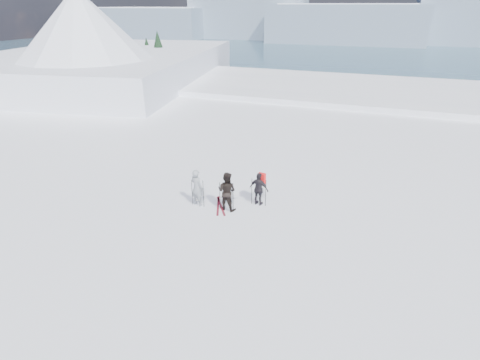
% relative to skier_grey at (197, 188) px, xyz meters
% --- Properties ---
extents(lake_basin, '(820.00, 820.00, 71.62)m').
position_rel_skier_grey_xyz_m(lake_basin, '(3.64, 26.68, -7.33)').
color(lake_basin, white).
rests_on(lake_basin, ground).
extents(far_mountain_range, '(770.00, 110.00, 53.00)m').
position_rel_skier_grey_xyz_m(far_mountain_range, '(33.25, 451.47, -8.03)').
color(far_mountain_range, slate).
rests_on(far_mountain_range, ground).
extents(near_ridge, '(31.37, 35.68, 25.62)m').
position_rel_skier_grey_xyz_m(near_ridge, '(-22.92, 26.03, -4.32)').
color(near_ridge, white).
rests_on(near_ridge, ground).
extents(skier_grey, '(0.70, 0.55, 1.67)m').
position_rel_skier_grey_xyz_m(skier_grey, '(0.00, 0.00, 0.00)').
color(skier_grey, gray).
rests_on(skier_grey, ground).
extents(skier_dark, '(0.90, 0.73, 1.70)m').
position_rel_skier_grey_xyz_m(skier_dark, '(1.34, 0.10, 0.02)').
color(skier_dark, black).
rests_on(skier_dark, ground).
extents(skier_pack, '(0.92, 0.49, 1.49)m').
position_rel_skier_grey_xyz_m(skier_pack, '(2.49, 0.95, -0.09)').
color(skier_pack, black).
rests_on(skier_pack, ground).
extents(backpack, '(0.34, 0.23, 0.49)m').
position_rel_skier_grey_xyz_m(backpack, '(2.53, 1.19, 0.90)').
color(backpack, red).
rests_on(backpack, skier_pack).
extents(ski_poles, '(3.06, 1.02, 1.35)m').
position_rel_skier_grey_xyz_m(ski_poles, '(1.32, 0.28, -0.21)').
color(ski_poles, black).
rests_on(ski_poles, ground).
extents(skis_loose, '(1.00, 1.61, 0.03)m').
position_rel_skier_grey_xyz_m(skis_loose, '(0.94, 0.22, -0.82)').
color(skis_loose, black).
rests_on(skis_loose, ground).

